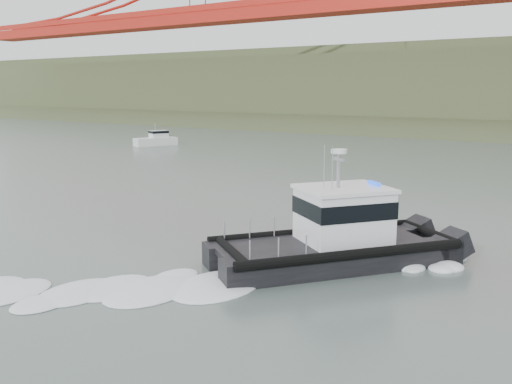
{
  "coord_description": "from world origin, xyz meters",
  "views": [
    {
      "loc": [
        19.07,
        -18.78,
        7.91
      ],
      "look_at": [
        1.85,
        6.26,
        2.4
      ],
      "focal_mm": 40.0,
      "sensor_mm": 36.0,
      "label": 1
    }
  ],
  "objects": [
    {
      "name": "motorboat",
      "position": [
        -38.38,
        39.81,
        0.82
      ],
      "size": [
        4.08,
        6.33,
        3.31
      ],
      "rotation": [
        0.0,
        0.0,
        -0.38
      ],
      "color": "white",
      "rests_on": "ground"
    },
    {
      "name": "patrol_boat",
      "position": [
        7.81,
        4.04,
        1.37
      ],
      "size": [
        9.95,
        11.48,
        5.46
      ],
      "rotation": [
        0.0,
        0.0,
        -0.63
      ],
      "color": "black",
      "rests_on": "ground"
    },
    {
      "name": "ground",
      "position": [
        0.0,
        0.0,
        0.0
      ],
      "size": [
        400.0,
        400.0,
        0.0
      ],
      "primitive_type": "plane",
      "color": "#54645E",
      "rests_on": "ground"
    }
  ]
}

